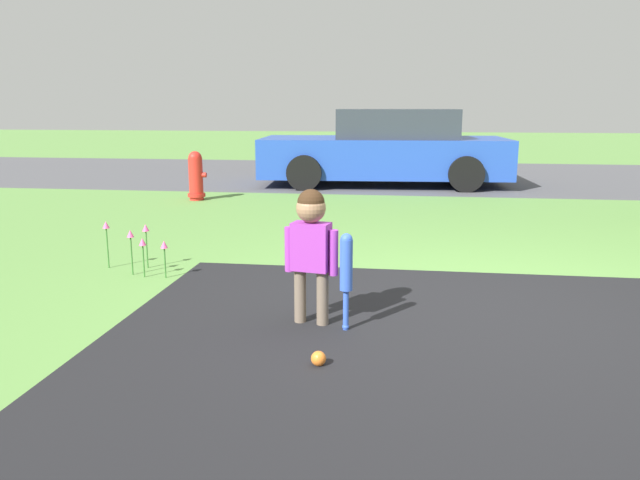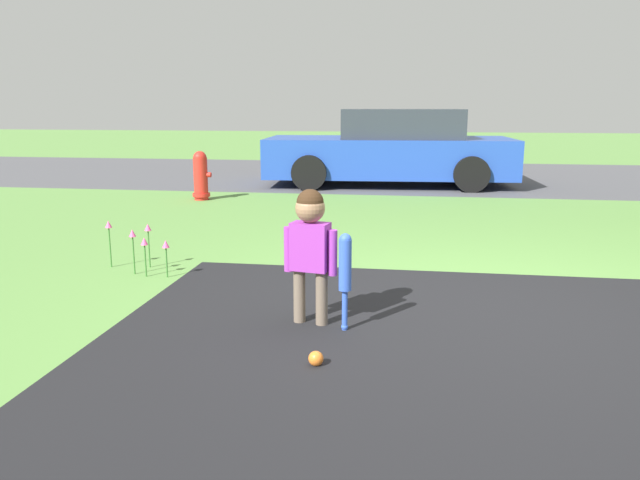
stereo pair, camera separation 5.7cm
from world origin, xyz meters
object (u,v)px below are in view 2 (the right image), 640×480
baseball_bat (345,268)px  sports_ball (316,358)px  parked_car (391,149)px  child (310,238)px  fire_hydrant (201,176)px

baseball_bat → sports_ball: size_ratio=7.51×
baseball_bat → parked_car: 7.53m
child → parked_car: (0.19, 7.43, 0.05)m
child → fire_hydrant: bearing=127.7°
sports_ball → fire_hydrant: 6.39m
baseball_bat → fire_hydrant: bearing=118.1°
sports_ball → parked_car: bearing=89.7°
baseball_bat → parked_car: size_ratio=0.14×
baseball_bat → child: bearing=158.6°
sports_ball → fire_hydrant: bearing=114.9°
child → parked_car: bearing=99.8°
sports_ball → parked_car: size_ratio=0.02×
baseball_bat → sports_ball: baseball_bat is taller
child → sports_ball: child is taller
sports_ball → parked_car: parked_car is taller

